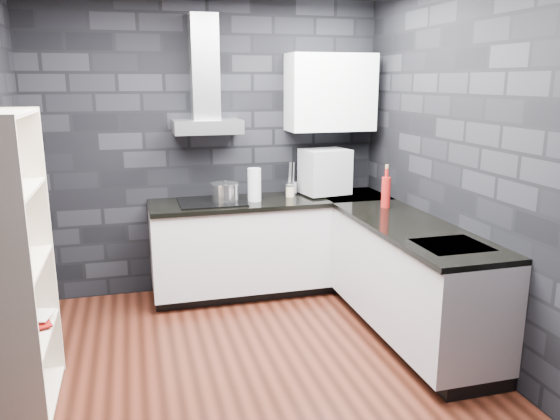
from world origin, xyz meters
name	(u,v)px	position (x,y,z in m)	size (l,w,h in m)	color
ground	(249,364)	(0.00, 0.00, 0.00)	(3.20, 3.20, 0.00)	#451C12
wall_back	(211,148)	(0.00, 1.62, 1.35)	(3.20, 0.05, 2.70)	black
wall_front	(336,249)	(0.00, -1.62, 1.35)	(3.20, 0.05, 2.70)	black
wall_right	(465,166)	(1.62, 0.00, 1.35)	(0.05, 3.20, 2.70)	black
toekick_back	(271,284)	(0.50, 1.34, 0.05)	(2.18, 0.50, 0.10)	black
toekick_right	(413,330)	(1.34, 0.10, 0.05)	(0.50, 1.78, 0.10)	black
counter_back_cab	(272,243)	(0.50, 1.30, 0.48)	(2.20, 0.60, 0.76)	silver
counter_right_cab	(411,279)	(1.30, 0.10, 0.48)	(0.60, 1.80, 0.76)	silver
counter_back_top	(272,201)	(0.50, 1.29, 0.88)	(2.20, 0.62, 0.04)	black
counter_right_top	(413,228)	(1.29, 0.10, 0.88)	(0.62, 1.80, 0.04)	black
counter_corner_top	(352,196)	(1.30, 1.30, 0.88)	(0.62, 0.62, 0.04)	black
hood_body	(207,127)	(-0.05, 1.43, 1.56)	(0.60, 0.34, 0.12)	#B6B6BB
hood_chimney	(205,67)	(-0.05, 1.50, 2.07)	(0.24, 0.20, 0.90)	#B6B6BB
upper_cabinet	(330,92)	(1.10, 1.43, 1.85)	(0.80, 0.35, 0.70)	white
cooktop	(212,202)	(-0.05, 1.30, 0.91)	(0.58, 0.50, 0.01)	black
sink_rim	(452,245)	(1.30, -0.40, 0.89)	(0.44, 0.40, 0.01)	#B6B6BB
pot	(225,193)	(0.07, 1.30, 0.98)	(0.24, 0.24, 0.14)	silver
glass_vase	(254,185)	(0.33, 1.26, 1.05)	(0.12, 0.12, 0.30)	silver
storage_jar	(290,191)	(0.70, 1.36, 0.95)	(0.08, 0.08, 0.10)	#CABA90
utensil_crock	(291,189)	(0.71, 1.38, 0.97)	(0.11, 0.11, 0.14)	silver
appliance_garage	(325,171)	(1.03, 1.34, 1.12)	(0.42, 0.32, 0.42)	#A1A2A7
red_bottle	(386,192)	(1.36, 0.71, 1.03)	(0.08, 0.08, 0.26)	maroon
bookshelf	(13,267)	(-1.42, -0.12, 0.90)	(0.34, 0.80, 1.80)	beige
fruit_bowl	(9,266)	(-1.42, -0.21, 0.94)	(0.20, 0.20, 0.05)	white
book_red	(21,312)	(-1.43, -0.02, 0.57)	(0.16, 0.02, 0.21)	maroon
book_second	(26,302)	(-1.42, 0.09, 0.59)	(0.15, 0.02, 0.21)	#B2B2B2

